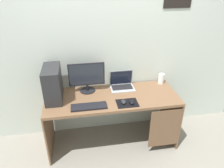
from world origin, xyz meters
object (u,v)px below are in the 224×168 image
Objects in this scene: laptop at (122,84)px; speaker at (161,79)px; pc_tower at (53,84)px; keyboard at (89,107)px; mouse_left at (123,102)px; monitor at (87,77)px; mouse_right at (132,102)px.

laptop reaches higher than speaker.
pc_tower is at bearing -173.08° from speaker.
laptop reaches higher than keyboard.
speaker reaches higher than keyboard.
keyboard is 4.38× the size of mouse_left.
monitor reaches higher than mouse_right.
mouse_left is at bearing 2.73° from keyboard.
keyboard is (-1.05, -0.44, -0.06)m from speaker.
mouse_right is at bearing -85.33° from laptop.
keyboard is 0.51m from mouse_right.
monitor is at bearing 138.36° from mouse_left.
monitor is at bearing 88.49° from keyboard.
pc_tower is at bearing 163.67° from mouse_left.
speaker is 0.76m from mouse_left.
monitor reaches higher than speaker.
pc_tower is 1.00× the size of keyboard.
keyboard is (-0.01, -0.38, -0.19)m from monitor.
pc_tower is at bearing 147.21° from keyboard.
laptop reaches higher than mouse_left.
laptop is (0.47, 0.02, -0.16)m from monitor.
mouse_left is (-0.06, -0.39, -0.03)m from laptop.
speaker is at bearing 6.92° from pc_tower.
mouse_left is at bearing -98.96° from laptop.
speaker is 0.34× the size of keyboard.
laptop is 2.24× the size of speaker.
mouse_left is 0.10m from mouse_right.
keyboard is 4.38× the size of mouse_right.
mouse_left is at bearing -146.54° from speaker.
mouse_left is (0.41, -0.36, -0.18)m from monitor.
keyboard is at bearing 179.44° from mouse_right.
pc_tower is 0.52m from keyboard.
pc_tower reaches higher than speaker.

